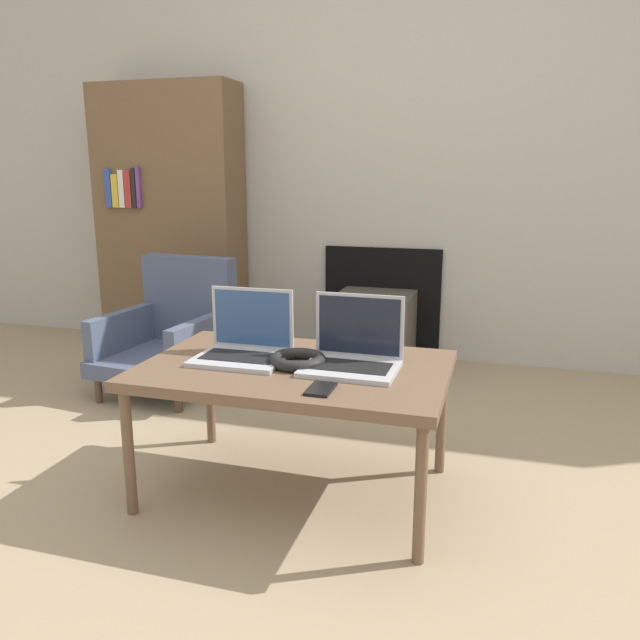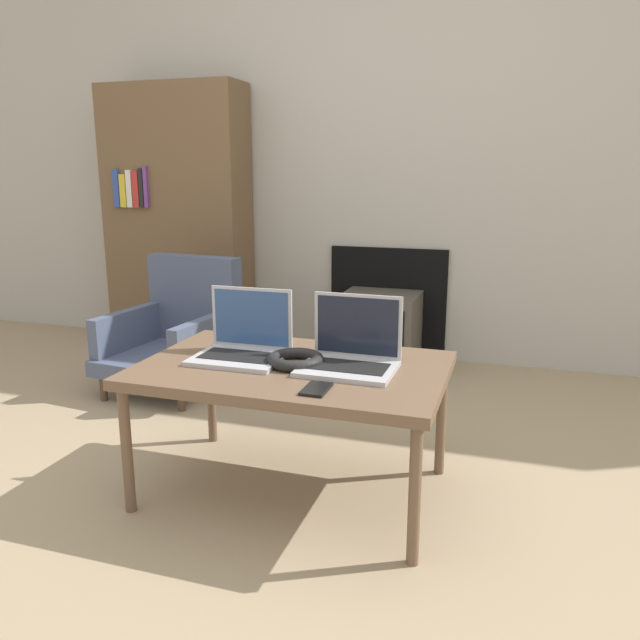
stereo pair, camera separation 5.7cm
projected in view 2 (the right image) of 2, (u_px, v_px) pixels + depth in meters
name	position (u px, v px, depth m)	size (l,w,h in m)	color
ground_plane	(271.00, 522.00, 2.01)	(14.00, 14.00, 0.00)	#998466
wall_back	(400.00, 139.00, 3.58)	(7.00, 0.08, 2.60)	#ADA89E
table	(293.00, 375.00, 2.12)	(1.02, 0.67, 0.47)	brown
laptop_left	(244.00, 343.00, 2.18)	(0.31, 0.25, 0.23)	#B2B2B7
laptop_right	(351.00, 353.00, 2.07)	(0.31, 0.25, 0.23)	#B2B2B7
headphones	(295.00, 360.00, 2.10)	(0.19, 0.19, 0.04)	black
phone	(317.00, 388.00, 1.86)	(0.07, 0.12, 0.01)	black
tv	(379.00, 330.00, 3.61)	(0.43, 0.41, 0.42)	#4C473D
armchair	(179.00, 330.00, 3.28)	(0.59, 0.67, 0.66)	#47516B
bookshelf	(178.00, 220.00, 3.91)	(0.90, 0.32, 1.62)	brown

